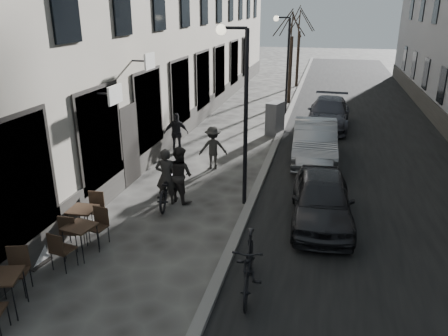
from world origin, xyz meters
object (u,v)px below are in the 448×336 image
at_px(pedestrian_mid, 213,148).
at_px(pedestrian_near, 180,174).
at_px(tree_near, 293,22).
at_px(bistro_set_a, 4,290).
at_px(car_near, 322,199).
at_px(sign_board, 34,248).
at_px(utility_cabinet, 275,118).
at_px(car_far, 328,113).
at_px(pedestrian_far, 176,133).
at_px(streetlamp_far, 285,54).
at_px(moped, 249,265).
at_px(car_mid, 315,141).
at_px(bicycle, 167,187).
at_px(bistro_set_c, 84,220).
at_px(streetlamp_near, 240,98).
at_px(tree_far, 300,20).
at_px(bistro_set_b, 81,237).

bearing_deg(pedestrian_mid, pedestrian_near, 68.22).
xyz_separation_m(tree_near, bistro_set_a, (-3.40, -20.91, -4.16)).
bearing_deg(car_near, sign_board, -153.27).
bearing_deg(utility_cabinet, car_far, 54.68).
bearing_deg(pedestrian_far, pedestrian_mid, -59.05).
relative_size(streetlamp_far, moped, 2.48).
relative_size(utility_cabinet, car_mid, 0.33).
bearing_deg(utility_cabinet, moped, -68.06).
bearing_deg(bicycle, moped, 121.48).
distance_m(tree_near, bistro_set_a, 21.59).
xyz_separation_m(tree_near, sign_board, (-3.91, -19.32, -4.25)).
xyz_separation_m(pedestrian_far, moped, (4.41, -8.25, -0.20)).
bearing_deg(car_mid, car_near, -88.14).
xyz_separation_m(utility_cabinet, pedestrian_near, (-1.83, -8.06, 0.12)).
height_order(bistro_set_c, bicycle, bicycle).
distance_m(streetlamp_near, sign_board, 6.40).
xyz_separation_m(bistro_set_a, car_mid, (5.33, 10.37, 0.24)).
bearing_deg(bistro_set_c, moped, -18.32).
distance_m(streetlamp_far, pedestrian_near, 12.60).
bearing_deg(tree_far, car_near, -83.85).
distance_m(pedestrian_mid, moped, 7.37).
height_order(utility_cabinet, car_far, utility_cabinet).
bearing_deg(pedestrian_near, sign_board, 91.14).
xyz_separation_m(pedestrian_near, pedestrian_far, (-1.63, 4.33, -0.04)).
bearing_deg(utility_cabinet, bistro_set_c, -90.78).
height_order(tree_far, bistro_set_b, tree_far).
bearing_deg(streetlamp_near, bicycle, -165.89).
height_order(streetlamp_far, pedestrian_near, streetlamp_far).
relative_size(tree_near, utility_cabinet, 3.87).
relative_size(tree_near, moped, 2.78).
distance_m(bistro_set_c, sign_board, 1.47).
height_order(bistro_set_a, pedestrian_near, pedestrian_near).
bearing_deg(car_far, bistro_set_b, -109.45).
bearing_deg(bistro_set_c, utility_cabinet, 69.51).
height_order(streetlamp_near, bistro_set_b, streetlamp_near).
distance_m(streetlamp_near, car_mid, 5.46).
bearing_deg(bicycle, bistro_set_c, 51.75).
distance_m(pedestrian_near, moped, 4.81).
bearing_deg(bicycle, pedestrian_far, -83.29).
relative_size(bistro_set_a, pedestrian_far, 1.04).
xyz_separation_m(car_mid, car_far, (0.46, 5.14, -0.05)).
relative_size(utility_cabinet, moped, 0.72).
bearing_deg(moped, tree_near, 87.30).
height_order(bicycle, pedestrian_near, pedestrian_near).
bearing_deg(bistro_set_a, pedestrian_mid, 60.75).
distance_m(streetlamp_far, tree_near, 3.36).
height_order(utility_cabinet, pedestrian_far, pedestrian_far).
bearing_deg(bicycle, pedestrian_near, -152.61).
bearing_deg(bistro_set_c, pedestrian_mid, 68.92).
distance_m(streetlamp_near, pedestrian_mid, 3.91).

